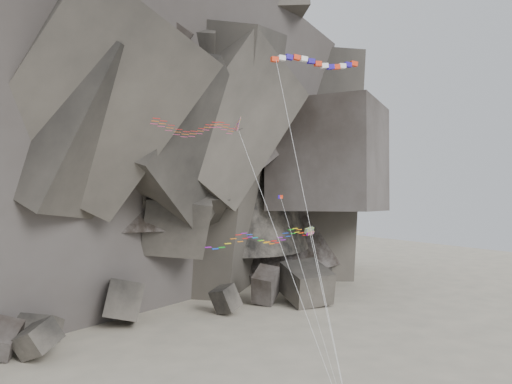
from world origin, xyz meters
TOP-DOWN VIEW (x-y plane):
  - headland at (0.00, 70.00)m, footprint 110.00×70.00m
  - boulder_field at (1.75, 34.30)m, footprint 77.80×18.17m
  - delta_kite at (-8.21, 5.54)m, footprint 10.34×16.18m
  - banner_kite at (1.78, 0.02)m, footprint 8.65×10.80m
  - parafoil_kite at (-4.28, 0.85)m, footprint 12.56×10.60m
  - pennant_kite at (-0.86, -0.17)m, footprint 2.29×12.00m

SIDE VIEW (x-z plane):
  - boulder_field at x=1.75m, z-range -1.69..6.38m
  - pennant_kite at x=-0.86m, z-range 6.14..24.81m
  - parafoil_kite at x=-4.28m, z-range 8.70..24.36m
  - delta_kite at x=-8.21m, z-range 13.27..39.71m
  - banner_kite at x=1.78m, z-range 16.56..48.20m
  - headland at x=0.00m, z-range 0.00..84.00m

